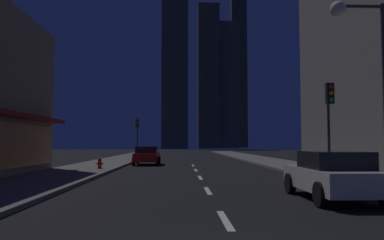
{
  "coord_description": "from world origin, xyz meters",
  "views": [
    {
      "loc": [
        -0.99,
        -5.29,
        1.69
      ],
      "look_at": [
        0.0,
        26.51,
        3.63
      ],
      "focal_mm": 35.89,
      "sensor_mm": 36.0,
      "label": 1
    }
  ],
  "objects_px": {
    "car_parked_far": "(147,155)",
    "traffic_light_far_left": "(137,129)",
    "traffic_light_near_right": "(329,109)",
    "car_parked_near": "(333,175)",
    "fire_hydrant_far_left": "(100,164)",
    "street_lamp_right": "(361,48)"
  },
  "relations": [
    {
      "from": "car_parked_near",
      "to": "street_lamp_right",
      "type": "relative_size",
      "value": 0.64
    },
    {
      "from": "car_parked_near",
      "to": "traffic_light_near_right",
      "type": "xyz_separation_m",
      "value": [
        1.9,
        4.93,
        2.45
      ]
    },
    {
      "from": "car_parked_near",
      "to": "traffic_light_far_left",
      "type": "distance_m",
      "value": 30.5
    },
    {
      "from": "car_parked_far",
      "to": "fire_hydrant_far_left",
      "type": "xyz_separation_m",
      "value": [
        -2.3,
        -6.77,
        -0.29
      ]
    },
    {
      "from": "car_parked_far",
      "to": "fire_hydrant_far_left",
      "type": "bearing_deg",
      "value": -108.76
    },
    {
      "from": "traffic_light_near_right",
      "to": "traffic_light_far_left",
      "type": "bearing_deg",
      "value": 114.55
    },
    {
      "from": "traffic_light_near_right",
      "to": "traffic_light_far_left",
      "type": "height_order",
      "value": "same"
    },
    {
      "from": "traffic_light_far_left",
      "to": "street_lamp_right",
      "type": "xyz_separation_m",
      "value": [
        10.88,
        -27.33,
        1.87
      ]
    },
    {
      "from": "car_parked_far",
      "to": "traffic_light_far_left",
      "type": "xyz_separation_m",
      "value": [
        -1.9,
        10.0,
        2.45
      ]
    },
    {
      "from": "car_parked_far",
      "to": "traffic_light_far_left",
      "type": "bearing_deg",
      "value": 100.76
    },
    {
      "from": "traffic_light_near_right",
      "to": "car_parked_far",
      "type": "bearing_deg",
      "value": 122.88
    },
    {
      "from": "car_parked_far",
      "to": "fire_hydrant_far_left",
      "type": "height_order",
      "value": "car_parked_far"
    },
    {
      "from": "fire_hydrant_far_left",
      "to": "traffic_light_far_left",
      "type": "relative_size",
      "value": 0.16
    },
    {
      "from": "traffic_light_far_left",
      "to": "fire_hydrant_far_left",
      "type": "bearing_deg",
      "value": -91.37
    },
    {
      "from": "traffic_light_far_left",
      "to": "street_lamp_right",
      "type": "relative_size",
      "value": 0.64
    },
    {
      "from": "street_lamp_right",
      "to": "fire_hydrant_far_left",
      "type": "bearing_deg",
      "value": 136.91
    },
    {
      "from": "car_parked_near",
      "to": "traffic_light_far_left",
      "type": "relative_size",
      "value": 1.01
    },
    {
      "from": "traffic_light_near_right",
      "to": "street_lamp_right",
      "type": "height_order",
      "value": "street_lamp_right"
    },
    {
      "from": "car_parked_far",
      "to": "street_lamp_right",
      "type": "xyz_separation_m",
      "value": [
        8.98,
        -17.33,
        4.33
      ]
    },
    {
      "from": "fire_hydrant_far_left",
      "to": "street_lamp_right",
      "type": "xyz_separation_m",
      "value": [
        11.28,
        -10.55,
        4.61
      ]
    },
    {
      "from": "traffic_light_near_right",
      "to": "street_lamp_right",
      "type": "distance_m",
      "value": 3.75
    },
    {
      "from": "fire_hydrant_far_left",
      "to": "street_lamp_right",
      "type": "relative_size",
      "value": 0.1
    }
  ]
}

